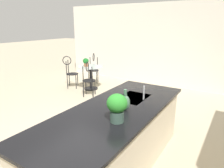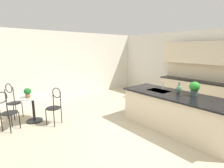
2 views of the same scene
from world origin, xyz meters
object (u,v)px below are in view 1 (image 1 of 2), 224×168
at_px(chair_toward_desk, 70,71).
at_px(potted_plant_counter_near, 117,106).
at_px(bistro_table, 91,76).
at_px(potted_plant_on_table, 86,62).
at_px(vase_on_counter, 125,102).
at_px(chair_near_window, 93,67).
at_px(chair_by_island, 88,77).

bearing_deg(chair_toward_desk, potted_plant_counter_near, 50.31).
distance_m(bistro_table, potted_plant_on_table, 0.46).
xyz_separation_m(potted_plant_on_table, vase_on_counter, (2.72, 2.89, 0.14)).
bearing_deg(potted_plant_on_table, vase_on_counter, 46.80).
xyz_separation_m(chair_near_window, chair_toward_desk, (0.88, -0.27, 0.00)).
bearing_deg(chair_toward_desk, chair_near_window, 162.97).
bearing_deg(bistro_table, potted_plant_on_table, -62.53).
distance_m(chair_by_island, potted_plant_on_table, 0.80).
height_order(chair_near_window, potted_plant_counter_near, potted_plant_counter_near).
height_order(chair_near_window, potted_plant_on_table, chair_near_window).
xyz_separation_m(potted_plant_on_table, potted_plant_counter_near, (3.07, 2.97, 0.23)).
xyz_separation_m(chair_toward_desk, potted_plant_on_table, (-0.15, 0.54, 0.32)).
distance_m(bistro_table, potted_plant_counter_near, 4.29).
bearing_deg(vase_on_counter, chair_near_window, -137.51).
distance_m(chair_near_window, vase_on_counter, 4.70).
xyz_separation_m(bistro_table, potted_plant_counter_near, (3.13, 2.85, 0.67)).
bearing_deg(potted_plant_on_table, chair_by_island, 44.16).
bearing_deg(potted_plant_on_table, chair_near_window, -160.01).
bearing_deg(vase_on_counter, potted_plant_counter_near, 13.35).
distance_m(potted_plant_on_table, potted_plant_counter_near, 4.28).
bearing_deg(chair_near_window, chair_by_island, 31.75).
relative_size(bistro_table, chair_toward_desk, 0.77).
bearing_deg(bistro_table, chair_near_window, -149.65).
bearing_deg(potted_plant_counter_near, chair_near_window, -139.52).
height_order(bistro_table, potted_plant_on_table, potted_plant_on_table).
bearing_deg(potted_plant_counter_near, chair_by_island, -135.87).
height_order(bistro_table, potted_plant_counter_near, potted_plant_counter_near).
bearing_deg(potted_plant_on_table, potted_plant_counter_near, 44.14).
height_order(potted_plant_on_table, vase_on_counter, vase_on_counter).
xyz_separation_m(potted_plant_counter_near, vase_on_counter, (-0.35, -0.08, -0.09)).
xyz_separation_m(chair_near_window, chair_by_island, (1.26, 0.78, 0.00)).
bearing_deg(chair_by_island, potted_plant_on_table, -135.84).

